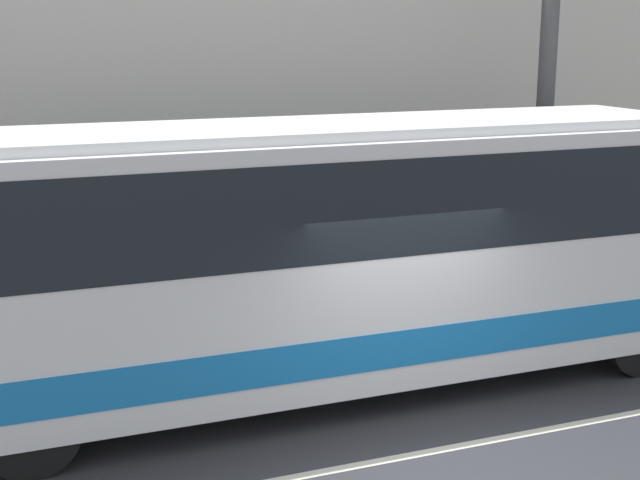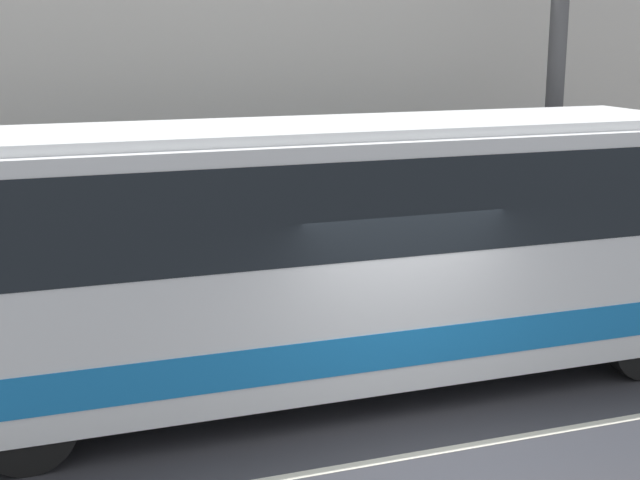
% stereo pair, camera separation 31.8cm
% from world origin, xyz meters
% --- Properties ---
extents(ground_plane, '(60.00, 60.00, 0.00)m').
position_xyz_m(ground_plane, '(0.00, 0.00, 0.00)').
color(ground_plane, '#333338').
extents(sidewalk, '(60.00, 2.67, 0.12)m').
position_xyz_m(sidewalk, '(0.00, 5.34, 0.06)').
color(sidewalk, '#A09E99').
rests_on(sidewalk, ground_plane).
extents(lane_stripe, '(54.00, 0.14, 0.01)m').
position_xyz_m(lane_stripe, '(0.00, 0.00, 0.00)').
color(lane_stripe, beige).
rests_on(lane_stripe, ground_plane).
extents(transit_bus, '(11.86, 2.51, 3.45)m').
position_xyz_m(transit_bus, '(-0.71, 2.13, 1.94)').
color(transit_bus, white).
rests_on(transit_bus, ground_plane).
extents(utility_pole_near, '(0.30, 0.30, 8.80)m').
position_xyz_m(utility_pole_near, '(4.44, 4.64, 4.52)').
color(utility_pole_near, '#4C4C4F').
rests_on(utility_pole_near, sidewalk).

